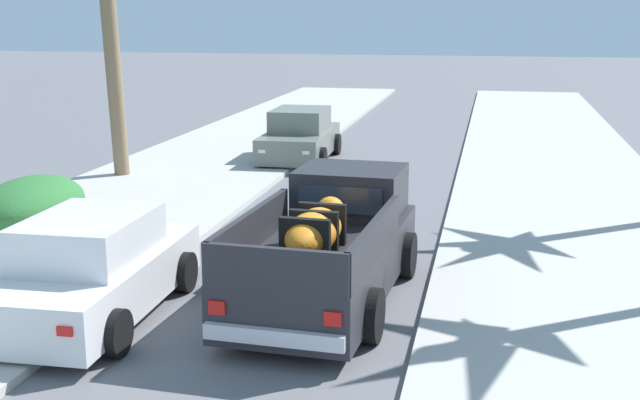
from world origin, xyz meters
The scene contains 8 objects.
sidewalk_left centered at (-4.88, 12.00, 0.06)m, with size 5.22×60.00×0.12m, color #B2AFA8.
sidewalk_right centered at (4.88, 12.00, 0.06)m, with size 5.22×60.00×0.12m, color #B2AFA8.
curb_left centered at (-3.67, 12.00, 0.05)m, with size 0.16×60.00×0.10m, color silver.
curb_right centered at (3.67, 12.00, 0.05)m, with size 0.16×60.00×0.10m, color silver.
pickup_truck centered at (0.77, 8.07, 0.81)m, with size 2.43×5.31×1.80m.
car_left_near centered at (-2.45, 19.78, 0.71)m, with size 2.12×4.30×1.54m.
car_right_near centered at (-2.41, 6.55, 0.71)m, with size 2.09×4.29×1.54m.
hedge_bush centered at (-5.89, 10.80, 0.55)m, with size 1.80×2.80×1.10m, color #2D6B33.
Camera 1 is at (3.15, -3.96, 4.37)m, focal length 46.56 mm.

